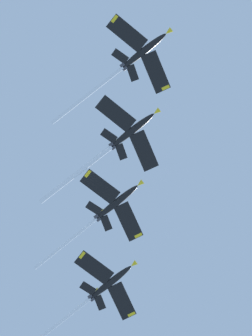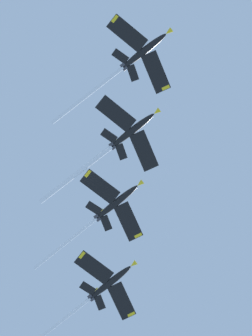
{
  "view_description": "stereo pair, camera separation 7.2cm",
  "coord_description": "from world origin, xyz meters",
  "px_view_note": "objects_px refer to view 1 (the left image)",
  "views": [
    {
      "loc": [
        -32.57,
        -15.61,
        1.84
      ],
      "look_at": [
        10.15,
        -25.45,
        155.83
      ],
      "focal_mm": 75.87,
      "sensor_mm": 36.0,
      "label": 1
    },
    {
      "loc": [
        -32.56,
        -15.54,
        1.84
      ],
      "look_at": [
        10.15,
        -25.45,
        155.83
      ],
      "focal_mm": 75.87,
      "sensor_mm": 36.0,
      "label": 2
    }
  ],
  "objects_px": {
    "jet_lead": "(131,61)",
    "jet_fourth": "(100,291)",
    "jet_second": "(114,145)",
    "jet_third": "(108,209)"
  },
  "relations": [
    {
      "from": "jet_lead",
      "to": "jet_fourth",
      "type": "xyz_separation_m",
      "value": [
        52.77,
        -4.71,
        -5.86
      ]
    },
    {
      "from": "jet_lead",
      "to": "jet_second",
      "type": "relative_size",
      "value": 0.99
    },
    {
      "from": "jet_second",
      "to": "jet_third",
      "type": "relative_size",
      "value": 1.06
    },
    {
      "from": "jet_lead",
      "to": "jet_second",
      "type": "height_order",
      "value": "jet_lead"
    },
    {
      "from": "jet_second",
      "to": "jet_fourth",
      "type": "distance_m",
      "value": 34.32
    },
    {
      "from": "jet_lead",
      "to": "jet_third",
      "type": "bearing_deg",
      "value": -3.98
    },
    {
      "from": "jet_third",
      "to": "jet_fourth",
      "type": "distance_m",
      "value": 19.3
    },
    {
      "from": "jet_second",
      "to": "jet_third",
      "type": "height_order",
      "value": "jet_second"
    },
    {
      "from": "jet_second",
      "to": "jet_fourth",
      "type": "xyz_separation_m",
      "value": [
        33.86,
        -4.44,
        -3.43
      ]
    },
    {
      "from": "jet_lead",
      "to": "jet_fourth",
      "type": "relative_size",
      "value": 1.02
    }
  ]
}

